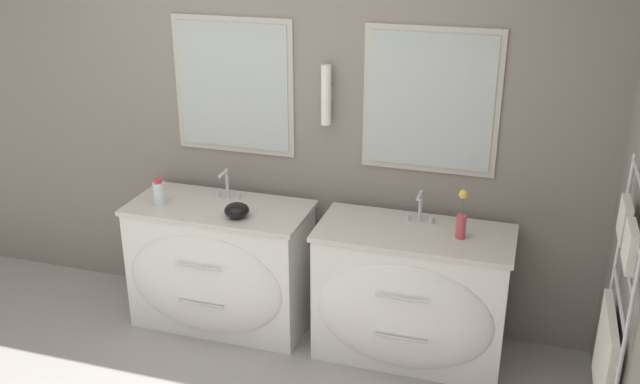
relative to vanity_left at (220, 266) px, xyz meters
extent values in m
cube|color=gray|center=(0.29, 0.38, 0.89)|extent=(5.63, 0.06, 2.60)
cube|color=#BCB7A8|center=(0.00, 0.34, 1.09)|extent=(0.79, 0.02, 0.86)
cube|color=#B2BCBA|center=(0.00, 0.33, 1.09)|extent=(0.72, 0.01, 0.79)
cube|color=#BCB7A8|center=(1.23, 0.34, 1.09)|extent=(0.79, 0.02, 0.86)
cube|color=#B2BCBA|center=(1.23, 0.33, 1.09)|extent=(0.72, 0.01, 0.79)
cylinder|color=white|center=(0.62, 0.30, 1.09)|extent=(0.06, 0.06, 0.36)
cube|color=silver|center=(0.62, 0.34, 1.09)|extent=(0.05, 0.02, 0.08)
cylinder|color=silver|center=(2.27, -0.92, 0.59)|extent=(0.02, 0.02, 0.99)
cylinder|color=silver|center=(2.27, -0.29, 0.59)|extent=(0.02, 0.02, 0.99)
cylinder|color=silver|center=(2.27, -0.61, 0.87)|extent=(0.02, 0.62, 0.02)
cylinder|color=silver|center=(2.27, -0.61, 0.69)|extent=(0.02, 0.62, 0.02)
cylinder|color=silver|center=(2.27, -0.61, 0.50)|extent=(0.02, 0.62, 0.02)
cylinder|color=silver|center=(2.27, -0.61, 0.32)|extent=(0.02, 0.62, 0.02)
cylinder|color=silver|center=(2.27, -0.61, 0.13)|extent=(0.02, 0.62, 0.02)
cube|color=silver|center=(2.25, -0.61, 0.18)|extent=(0.04, 0.52, 0.45)
cube|color=silver|center=(2.25, -0.74, 0.83)|extent=(0.04, 0.21, 0.18)
cube|color=silver|center=(2.25, -0.47, 0.83)|extent=(0.04, 0.21, 0.18)
cube|color=white|center=(0.00, 0.04, -0.02)|extent=(1.10, 0.52, 0.79)
ellipsoid|color=white|center=(0.00, -0.22, -0.02)|extent=(1.01, 0.11, 0.66)
cube|color=beige|center=(0.00, 0.04, 0.39)|extent=(1.13, 0.54, 0.03)
ellipsoid|color=white|center=(0.00, 0.01, 0.37)|extent=(0.32, 0.28, 0.08)
cylinder|color=silver|center=(0.00, -0.29, 0.14)|extent=(0.30, 0.01, 0.01)
cylinder|color=silver|center=(0.00, -0.29, -0.11)|extent=(0.30, 0.01, 0.01)
cube|color=white|center=(1.23, 0.04, -0.02)|extent=(1.10, 0.52, 0.79)
ellipsoid|color=white|center=(1.23, -0.22, -0.02)|extent=(1.01, 0.11, 0.66)
cube|color=beige|center=(1.23, 0.04, 0.39)|extent=(1.13, 0.54, 0.03)
ellipsoid|color=white|center=(1.23, 0.01, 0.37)|extent=(0.32, 0.28, 0.08)
cylinder|color=silver|center=(1.23, -0.29, 0.14)|extent=(0.30, 0.01, 0.01)
cylinder|color=silver|center=(1.23, -0.29, -0.11)|extent=(0.30, 0.01, 0.01)
cylinder|color=silver|center=(0.00, 0.18, 0.50)|extent=(0.02, 0.02, 0.19)
cylinder|color=silver|center=(0.00, 0.13, 0.59)|extent=(0.02, 0.11, 0.02)
cylinder|color=silver|center=(-0.07, 0.18, 0.42)|extent=(0.03, 0.03, 0.04)
cylinder|color=silver|center=(0.07, 0.18, 0.42)|extent=(0.03, 0.03, 0.04)
cylinder|color=silver|center=(1.23, 0.18, 0.50)|extent=(0.02, 0.02, 0.19)
cylinder|color=silver|center=(1.23, 0.13, 0.59)|extent=(0.02, 0.11, 0.02)
cylinder|color=silver|center=(1.16, 0.18, 0.42)|extent=(0.03, 0.03, 0.04)
cylinder|color=silver|center=(1.30, 0.18, 0.42)|extent=(0.03, 0.03, 0.04)
cylinder|color=silver|center=(-0.36, -0.05, 0.48)|extent=(0.07, 0.07, 0.15)
cylinder|color=red|center=(-0.36, -0.05, 0.56)|extent=(0.05, 0.05, 0.02)
ellipsoid|color=black|center=(0.18, -0.09, 0.45)|extent=(0.15, 0.15, 0.09)
cylinder|color=#CC4C51|center=(1.49, 0.02, 0.48)|extent=(0.06, 0.06, 0.14)
cylinder|color=#477238|center=(1.49, 0.02, 0.61)|extent=(0.01, 0.01, 0.13)
sphere|color=#E5BF47|center=(1.49, 0.02, 0.67)|extent=(0.05, 0.05, 0.05)
camera|label=1|loc=(1.81, -3.66, 2.16)|focal=40.00mm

